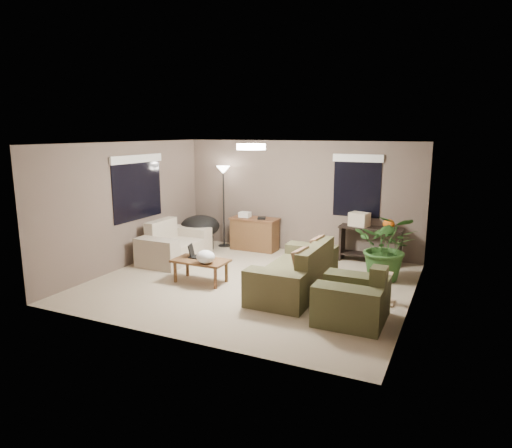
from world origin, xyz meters
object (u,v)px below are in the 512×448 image
at_px(papasan_chair, 200,230).
at_px(houseplant, 387,254).
at_px(coffee_table, 201,263).
at_px(main_sofa, 297,274).
at_px(loveseat, 174,247).
at_px(cat_scratching_post, 384,290).
at_px(armchair, 353,301).
at_px(console_table, 370,242).
at_px(desk, 255,234).
at_px(floor_lamp, 223,179).

xyz_separation_m(papasan_chair, houseplant, (4.30, -0.46, 0.02)).
bearing_deg(coffee_table, houseplant, 27.33).
bearing_deg(main_sofa, coffee_table, -170.34).
bearing_deg(main_sofa, loveseat, 167.07).
bearing_deg(cat_scratching_post, loveseat, 171.81).
xyz_separation_m(coffee_table, cat_scratching_post, (3.21, 0.35, -0.14)).
xyz_separation_m(loveseat, armchair, (4.19, -1.54, 0.00)).
bearing_deg(houseplant, main_sofa, -135.37).
height_order(coffee_table, console_table, console_table).
distance_m(main_sofa, houseplant, 1.82).
height_order(desk, floor_lamp, floor_lamp).
bearing_deg(loveseat, armchair, -20.23).
distance_m(console_table, houseplant, 1.15).
distance_m(main_sofa, loveseat, 3.11).
height_order(main_sofa, desk, main_sofa).
height_order(armchair, coffee_table, armchair).
bearing_deg(main_sofa, houseplant, 44.63).
xyz_separation_m(loveseat, desk, (1.19, 1.52, 0.08)).
bearing_deg(armchair, console_table, 96.76).
bearing_deg(coffee_table, floor_lamp, 109.74).
xyz_separation_m(main_sofa, loveseat, (-3.03, 0.70, 0.00)).
xyz_separation_m(main_sofa, papasan_chair, (-3.01, 1.73, 0.17)).
height_order(floor_lamp, houseplant, floor_lamp).
height_order(desk, papasan_chair, papasan_chair).
bearing_deg(floor_lamp, console_table, 1.34).
height_order(coffee_table, floor_lamp, floor_lamp).
distance_m(loveseat, papasan_chair, 1.05).
relative_size(main_sofa, desk, 2.00).
height_order(main_sofa, coffee_table, main_sofa).
height_order(armchair, cat_scratching_post, armchair).
bearing_deg(floor_lamp, houseplant, -13.66).
bearing_deg(console_table, desk, -177.95).
bearing_deg(cat_scratching_post, houseplant, 98.02).
relative_size(loveseat, floor_lamp, 0.84).
relative_size(armchair, console_table, 0.77).
xyz_separation_m(main_sofa, floor_lamp, (-2.65, 2.23, 1.30)).
relative_size(papasan_chair, houseplant, 0.93).
relative_size(loveseat, houseplant, 1.28).
relative_size(armchair, cat_scratching_post, 2.00).
xyz_separation_m(loveseat, papasan_chair, (0.02, 1.04, 0.17)).
relative_size(main_sofa, console_table, 1.69).
height_order(loveseat, floor_lamp, floor_lamp).
bearing_deg(console_table, floor_lamp, -178.66).
distance_m(desk, papasan_chair, 1.27).
xyz_separation_m(armchair, desk, (-3.00, 3.07, 0.08)).
bearing_deg(cat_scratching_post, desk, 146.72).
xyz_separation_m(desk, papasan_chair, (-1.17, -0.48, 0.09)).
bearing_deg(desk, main_sofa, -50.28).
bearing_deg(cat_scratching_post, papasan_chair, 159.34).
height_order(armchair, console_table, armchair).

